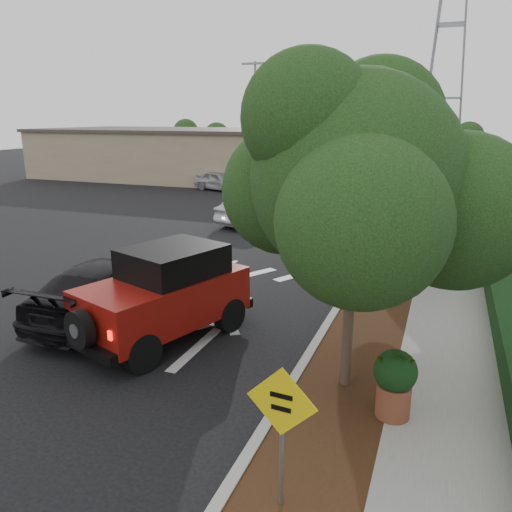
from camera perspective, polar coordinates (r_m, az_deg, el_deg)
The scene contains 19 objects.
ground at distance 12.93m, azimuth -14.85°, elevation -8.81°, with size 120.00×120.00×0.00m, color black.
curb at distance 22.20m, azimuth 13.84°, elevation 1.77°, with size 0.20×70.00×0.15m, color #9E9B93.
planting_strip at distance 22.11m, azimuth 16.40°, elevation 1.49°, with size 1.80×70.00×0.12m, color black.
sidewalk at distance 22.06m, azimuth 21.31°, elevation 1.02°, with size 2.00×70.00×0.12m, color gray.
hedge at distance 22.05m, azimuth 25.02°, elevation 1.52°, with size 0.80×70.00×0.80m, color black.
commercial_building at distance 45.83m, azimuth -9.63°, elevation 11.45°, with size 22.00×12.00×4.00m, color gray.
transmission_tower at distance 57.69m, azimuth 20.01°, elevation 9.58°, with size 7.00×4.00×28.00m, color slate, non-canonical shape.
street_tree_near at distance 10.48m, azimuth 10.10°, elevation -14.65°, with size 3.80×3.80×5.92m, color black, non-canonical shape.
street_tree_mid at distance 16.85m, azimuth 14.72°, elevation -2.98°, with size 3.20×3.20×5.32m, color black, non-canonical shape.
street_tree_far at distance 23.09m, azimuth 16.61°, elevation 1.91°, with size 3.40×3.40×5.62m, color black, non-canonical shape.
light_pole_a at distance 38.32m, azimuth -0.10°, elevation 7.86°, with size 2.00×0.22×9.00m, color slate, non-canonical shape.
light_pole_b at distance 49.91m, azimuth 3.83°, elevation 9.66°, with size 2.00×0.22×9.00m, color slate, non-canonical shape.
red_jeep at distance 12.22m, azimuth -9.70°, elevation -4.14°, with size 3.16×4.62×2.26m.
silver_suv_ahead at distance 21.65m, azimuth 8.45°, elevation 3.40°, with size 2.30×4.99×1.39m, color #B3B6BB.
black_suv_oncoming at distance 13.96m, azimuth -16.04°, elevation -3.55°, with size 2.23×5.48×1.59m, color black.
silver_sedan_oncoming at distance 25.10m, azimuth -0.20°, elevation 5.34°, with size 1.53×4.39×1.45m, color #9B9CA2.
parked_suv at distance 36.75m, azimuth -4.20°, elevation 8.56°, with size 1.63×4.04×1.38m, color #A2A4AA.
speed_hump_sign at distance 6.84m, azimuth 2.95°, elevation -18.12°, with size 0.98×0.11×2.09m.
terracotta_planter at distance 9.23m, azimuth 15.60°, elevation -13.17°, with size 0.75×0.75×1.31m.
Camera 1 is at (7.11, -9.44, 5.26)m, focal length 35.00 mm.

